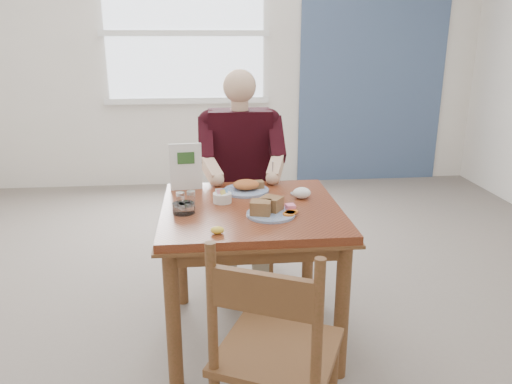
{
  "coord_description": "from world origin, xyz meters",
  "views": [
    {
      "loc": [
        -0.22,
        -2.39,
        1.59
      ],
      "look_at": [
        0.03,
        0.0,
        0.83
      ],
      "focal_mm": 35.0,
      "sensor_mm": 36.0,
      "label": 1
    }
  ],
  "objects": [
    {
      "name": "lemon_wedge",
      "position": [
        -0.18,
        -0.35,
        0.77
      ],
      "size": [
        0.07,
        0.06,
        0.03
      ],
      "primitive_type": "ellipsoid",
      "rotation": [
        0.0,
        0.0,
        0.37
      ],
      "color": "yellow",
      "rests_on": "table"
    },
    {
      "name": "menu",
      "position": [
        -0.33,
        0.33,
        0.88
      ],
      "size": [
        0.18,
        0.03,
        0.26
      ],
      "color": "white",
      "rests_on": "table"
    },
    {
      "name": "wall_back",
      "position": [
        0.0,
        3.0,
        1.4
      ],
      "size": [
        5.5,
        0.0,
        5.5
      ],
      "primitive_type": "plane",
      "rotation": [
        1.57,
        0.0,
        0.0
      ],
      "color": "white",
      "rests_on": "ground"
    },
    {
      "name": "shakers",
      "position": [
        -0.33,
        -0.01,
        0.8
      ],
      "size": [
        0.1,
        0.07,
        0.09
      ],
      "color": "white",
      "rests_on": "table"
    },
    {
      "name": "floor",
      "position": [
        0.0,
        0.0,
        0.0
      ],
      "size": [
        6.0,
        6.0,
        0.0
      ],
      "primitive_type": "plane",
      "color": "#71645B",
      "rests_on": "ground"
    },
    {
      "name": "chair_near",
      "position": [
        0.01,
        -0.87,
        0.48
      ],
      "size": [
        0.56,
        0.56,
        0.95
      ],
      "color": "brown",
      "rests_on": "ground"
    },
    {
      "name": "accent_panel",
      "position": [
        1.6,
        2.98,
        1.4
      ],
      "size": [
        1.6,
        0.02,
        2.8
      ],
      "primitive_type": "cube",
      "color": "#415679",
      "rests_on": "ground"
    },
    {
      "name": "napkin",
      "position": [
        0.28,
        0.1,
        0.78
      ],
      "size": [
        0.11,
        0.1,
        0.06
      ],
      "primitive_type": "ellipsoid",
      "rotation": [
        0.0,
        0.0,
        0.33
      ],
      "color": "white",
      "rests_on": "table"
    },
    {
      "name": "chair_far",
      "position": [
        0.0,
        0.8,
        0.48
      ],
      "size": [
        0.42,
        0.42,
        0.95
      ],
      "color": "brown",
      "rests_on": "ground"
    },
    {
      "name": "diner",
      "position": [
        0.0,
        0.71,
        0.81
      ],
      "size": [
        0.53,
        0.56,
        1.39
      ],
      "color": "gray",
      "rests_on": "chair_far"
    },
    {
      "name": "creamer",
      "position": [
        -0.34,
        -0.06,
        0.78
      ],
      "size": [
        0.14,
        0.14,
        0.05
      ],
      "color": "white",
      "rests_on": "table"
    },
    {
      "name": "caddy",
      "position": [
        -0.14,
        0.08,
        0.78
      ],
      "size": [
        0.11,
        0.11,
        0.07
      ],
      "color": "white",
      "rests_on": "table"
    },
    {
      "name": "far_plate",
      "position": [
        0.0,
        0.25,
        0.78
      ],
      "size": [
        0.28,
        0.28,
        0.07
      ],
      "color": "white",
      "rests_on": "table"
    },
    {
      "name": "near_plate",
      "position": [
        0.08,
        -0.13,
        0.78
      ],
      "size": [
        0.31,
        0.31,
        0.08
      ],
      "color": "white",
      "rests_on": "table"
    },
    {
      "name": "window",
      "position": [
        -0.4,
        2.97,
        1.6
      ],
      "size": [
        1.72,
        0.04,
        1.42
      ],
      "color": "white",
      "rests_on": "wall_back"
    },
    {
      "name": "metal_dish",
      "position": [
        0.27,
        0.17,
        0.75
      ],
      "size": [
        0.09,
        0.09,
        0.01
      ],
      "primitive_type": "cylinder",
      "rotation": [
        0.0,
        0.0,
        -0.41
      ],
      "color": "silver",
      "rests_on": "table"
    },
    {
      "name": "table",
      "position": [
        0.0,
        0.0,
        0.64
      ],
      "size": [
        0.92,
        0.92,
        0.75
      ],
      "color": "brown",
      "rests_on": "ground"
    }
  ]
}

